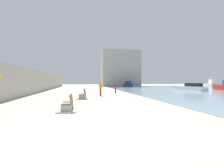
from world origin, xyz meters
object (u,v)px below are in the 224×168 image
(person_standing, at_px, (100,87))
(bench_near, at_px, (68,107))
(boat_nearest, at_px, (128,85))
(boat_far_left, at_px, (190,88))
(boat_mid_bay, at_px, (212,84))
(bench_far, at_px, (83,96))
(person_walking, at_px, (115,87))

(person_standing, bearing_deg, bench_near, -107.48)
(boat_nearest, bearing_deg, boat_far_left, -73.17)
(boat_far_left, height_order, boat_mid_bay, boat_mid_bay)
(bench_near, relative_size, bench_far, 0.96)
(boat_far_left, bearing_deg, bench_far, -149.59)
(person_walking, distance_m, boat_far_left, 15.43)
(bench_far, distance_m, person_walking, 8.58)
(person_standing, distance_m, boat_nearest, 31.27)
(bench_near, bearing_deg, person_walking, 67.85)
(person_standing, bearing_deg, bench_far, -126.24)
(boat_mid_bay, bearing_deg, bench_near, -139.60)
(boat_nearest, bearing_deg, boat_mid_bay, -23.04)
(person_standing, bearing_deg, boat_nearest, 68.97)
(boat_far_left, height_order, boat_nearest, boat_nearest)
(person_standing, relative_size, boat_mid_bay, 0.23)
(person_standing, xyz_separation_m, boat_nearest, (11.22, 29.19, -0.34))
(boat_far_left, bearing_deg, person_standing, -153.65)
(boat_far_left, bearing_deg, boat_nearest, 106.83)
(boat_mid_bay, height_order, boat_nearest, boat_mid_bay)
(bench_far, bearing_deg, boat_nearest, 67.46)
(bench_far, bearing_deg, person_walking, 56.80)
(boat_nearest, bearing_deg, bench_near, -110.19)
(boat_far_left, distance_m, boat_mid_bay, 18.66)
(bench_far, xyz_separation_m, boat_far_left, (19.49, 11.44, 0.31))
(person_walking, relative_size, person_standing, 0.93)
(bench_far, relative_size, person_standing, 1.26)
(boat_far_left, xyz_separation_m, boat_mid_bay, (14.50, 11.74, 0.28))
(person_walking, bearing_deg, boat_nearest, 70.91)
(bench_near, distance_m, boat_far_left, 27.15)
(person_standing, height_order, boat_nearest, person_standing)
(bench_near, relative_size, person_walking, 1.30)
(person_walking, bearing_deg, bench_near, -112.15)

